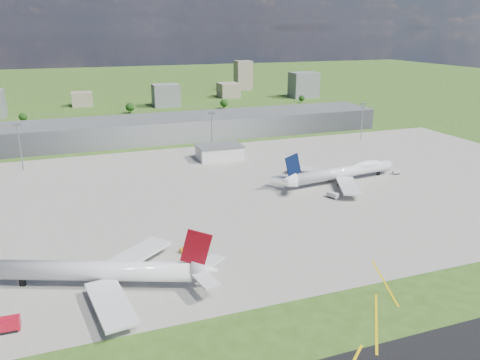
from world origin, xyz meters
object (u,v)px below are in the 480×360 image
object	(u,v)px
fire_truck	(3,326)
van_white_far	(396,172)
airliner_red_twin	(105,272)
tug_yellow	(185,250)
van_white_near	(333,195)
airliner_blue_quad	(343,172)

from	to	relation	value
fire_truck	van_white_far	distance (m)	201.26
airliner_red_twin	fire_truck	world-z (taller)	airliner_red_twin
tug_yellow	van_white_near	size ratio (longest dim) A/B	0.61
airliner_blue_quad	van_white_near	world-z (taller)	airliner_blue_quad
airliner_red_twin	tug_yellow	bearing A→B (deg)	-131.19
airliner_red_twin	airliner_blue_quad	world-z (taller)	airliner_red_twin
airliner_blue_quad	tug_yellow	xyz separation A→B (m)	(-95.52, -50.39, -4.33)
airliner_red_twin	fire_truck	distance (m)	30.59
airliner_blue_quad	van_white_near	size ratio (longest dim) A/B	12.36
airliner_red_twin	fire_truck	bearing A→B (deg)	48.47
tug_yellow	airliner_red_twin	bearing A→B (deg)	-160.43
fire_truck	van_white_far	bearing A→B (deg)	24.45
van_white_far	airliner_blue_quad	bearing A→B (deg)	-169.10
airliner_blue_quad	airliner_red_twin	bearing A→B (deg)	-159.25
tug_yellow	van_white_far	size ratio (longest dim) A/B	0.84
van_white_near	tug_yellow	bearing A→B (deg)	89.45
tug_yellow	van_white_far	world-z (taller)	van_white_far
fire_truck	van_white_near	bearing A→B (deg)	25.00
airliner_red_twin	van_white_near	size ratio (longest dim) A/B	11.84
fire_truck	airliner_red_twin	bearing A→B (deg)	28.07
airliner_red_twin	tug_yellow	world-z (taller)	airliner_red_twin
van_white_near	van_white_far	xyz separation A→B (m)	(51.89, 20.90, -0.27)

